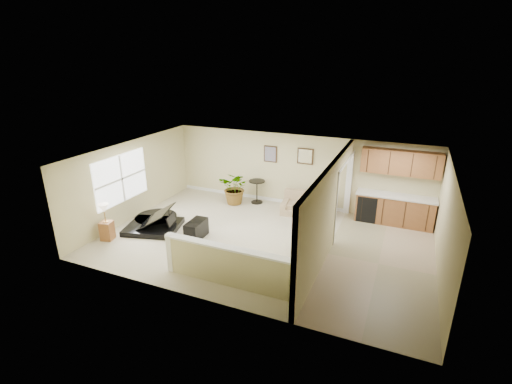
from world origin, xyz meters
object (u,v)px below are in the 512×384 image
at_px(accent_table, 257,189).
at_px(small_plant, 333,211).
at_px(piano, 154,209).
at_px(lamp_stand, 106,225).
at_px(piano_bench, 196,230).
at_px(loveseat, 307,203).
at_px(palm_plant, 236,188).

distance_m(accent_table, small_plant, 2.79).
bearing_deg(piano, lamp_stand, -136.81).
distance_m(piano_bench, accent_table, 3.25).
distance_m(piano_bench, lamp_stand, 2.54).
distance_m(piano_bench, small_plant, 4.47).
distance_m(piano, small_plant, 5.66).
xyz_separation_m(loveseat, accent_table, (-1.88, 0.20, 0.19)).
bearing_deg(lamp_stand, loveseat, 40.82).
xyz_separation_m(palm_plant, small_plant, (3.42, 0.19, -0.37)).
bearing_deg(piano_bench, lamp_stand, -154.66).
xyz_separation_m(piano, lamp_stand, (-0.75, -1.20, -0.15)).
height_order(palm_plant, lamp_stand, palm_plant).
bearing_deg(loveseat, piano, -150.82).
xyz_separation_m(piano_bench, lamp_stand, (-2.29, -1.08, 0.20)).
distance_m(loveseat, palm_plant, 2.55).
bearing_deg(small_plant, piano_bench, -137.78).
bearing_deg(piano_bench, accent_table, 80.32).
bearing_deg(small_plant, piano, -149.25).
relative_size(piano_bench, palm_plant, 0.65).
bearing_deg(accent_table, small_plant, -3.96).
height_order(piano_bench, accent_table, accent_table).
xyz_separation_m(piano_bench, palm_plant, (-0.11, 2.82, 0.33)).
bearing_deg(accent_table, piano, -124.15).
distance_m(small_plant, lamp_stand, 6.94).
relative_size(loveseat, palm_plant, 1.41).
distance_m(loveseat, small_plant, 0.89).
relative_size(piano, lamp_stand, 1.90).
bearing_deg(piano, piano_bench, -19.18).
relative_size(piano, piano_bench, 2.66).
bearing_deg(loveseat, palm_plant, 177.21).
relative_size(piano, loveseat, 1.22).
bearing_deg(loveseat, piano_bench, -135.79).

